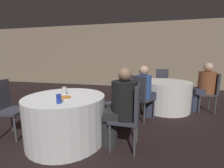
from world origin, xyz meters
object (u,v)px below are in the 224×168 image
Objects in this scene: pizza_plate_near at (65,98)px; soda_can_silver at (64,91)px; chair_near_east at (131,112)px; person_blue_shirt at (145,92)px; table_far at (165,95)px; soda_can_blue at (59,99)px; chair_far_southwest at (140,94)px; table_near at (66,118)px; chair_far_north at (162,81)px; person_floral_shirt at (203,87)px; chair_far_west at (126,85)px; chair_far_east at (210,89)px; person_black_shirt at (120,107)px; chair_near_west at (5,104)px; chair_near_northeast at (121,98)px.

soda_can_silver is at bearing 121.50° from pizza_plate_near.
person_blue_shirt is at bearing -7.09° from chair_near_east.
soda_can_blue is at bearing -125.30° from table_far.
table_near is at bearing -101.30° from chair_far_southwest.
chair_far_north is 0.79× the size of person_floral_shirt.
soda_can_blue is at bearing 130.95° from person_floral_shirt.
chair_far_southwest is 0.17m from person_blue_shirt.
pizza_plate_near is (-1.15, -1.29, 0.15)m from person_blue_shirt.
table_near is 10.09× the size of soda_can_silver.
chair_far_west is at bearing 68.52° from soda_can_silver.
chair_far_east is 0.81× the size of person_black_shirt.
person_blue_shirt is at bearing -14.32° from person_black_shirt.
chair_far_east is at bearing -90.00° from person_floral_shirt.
person_floral_shirt is at bearing 63.38° from person_blue_shirt.
chair_near_west is 0.83× the size of person_blue_shirt.
chair_far_southwest is at bearing 54.79° from soda_can_blue.
person_floral_shirt is at bearing -37.24° from chair_near_east.
table_near is at bearing 119.63° from pizza_plate_near.
chair_far_west is at bearing 6.43° from person_black_shirt.
person_blue_shirt reaches higher than table_far.
person_floral_shirt is (3.61, 2.03, 0.06)m from chair_near_west.
chair_near_northeast is 0.83× the size of person_blue_shirt.
person_floral_shirt is at bearing 38.71° from pizza_plate_near.
chair_near_west is 1.00× the size of chair_far_west.
person_blue_shirt is at bearing -82.01° from chair_near_northeast.
pizza_plate_near is (1.09, 0.02, 0.17)m from chair_near_west.
person_black_shirt reaches higher than chair_near_northeast.
table_near is at bearing 124.77° from person_floral_shirt.
chair_near_east is 3.02m from chair_far_north.
chair_near_east is 3.69× the size of pizza_plate_near.
chair_far_east reaches higher than soda_can_blue.
chair_far_southwest reaches higher than table_near.
person_floral_shirt is (1.55, 1.94, 0.06)m from chair_near_east.
chair_far_north is (0.01, 1.03, 0.20)m from table_far.
chair_far_east is at bearing 61.04° from person_blue_shirt.
table_far is 1.29× the size of chair_far_north.
table_far is at bearing -22.31° from person_black_shirt.
person_blue_shirt is (0.34, 1.21, -0.03)m from person_black_shirt.
table_near is 1.30× the size of chair_near_west.
chair_far_southwest is (-0.60, -1.86, 0.00)m from chair_far_north.
chair_far_west reaches higher than soda_can_blue.
person_black_shirt is (-0.24, -1.07, 0.05)m from chair_far_southwest.
chair_near_west is 1.97m from chair_near_northeast.
pizza_plate_near is at bearing 96.21° from chair_near_east.
soda_can_blue is (1.15, -0.24, 0.22)m from chair_near_west.
chair_far_north is 1.00× the size of chair_far_southwest.
table_near is 3.39m from chair_far_north.
person_floral_shirt reaches higher than chair_far_east.
soda_can_blue reaches higher than pizza_plate_near.
chair_near_west is 1.90m from person_black_shirt.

